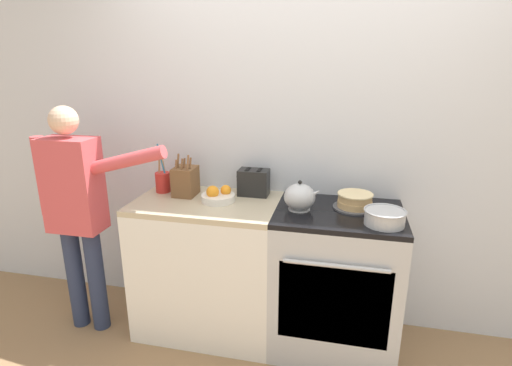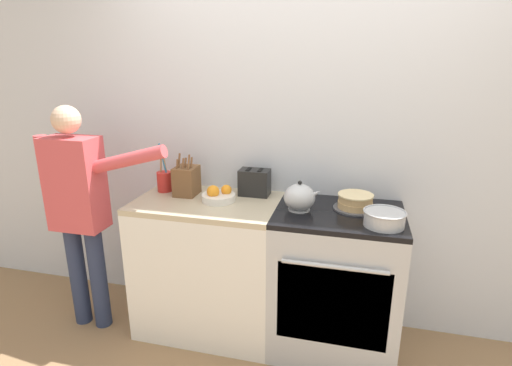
% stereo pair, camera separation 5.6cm
% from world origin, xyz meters
% --- Properties ---
extents(wall_back, '(8.00, 0.04, 2.60)m').
position_xyz_m(wall_back, '(0.00, 0.61, 1.30)').
color(wall_back, silver).
rests_on(wall_back, ground_plane).
extents(counter_cabinet, '(0.91, 0.59, 0.92)m').
position_xyz_m(counter_cabinet, '(-0.60, 0.29, 0.46)').
color(counter_cabinet, white).
rests_on(counter_cabinet, ground_plane).
extents(stove_range, '(0.75, 0.62, 0.92)m').
position_xyz_m(stove_range, '(0.23, 0.29, 0.46)').
color(stove_range, '#B7BABF').
rests_on(stove_range, ground_plane).
extents(layer_cake, '(0.26, 0.26, 0.09)m').
position_xyz_m(layer_cake, '(0.31, 0.37, 0.96)').
color(layer_cake, '#4C4C51').
rests_on(layer_cake, stove_range).
extents(tea_kettle, '(0.23, 0.19, 0.18)m').
position_xyz_m(tea_kettle, '(-0.01, 0.27, 1.00)').
color(tea_kettle, '#B7BABF').
rests_on(tea_kettle, stove_range).
extents(mixing_bowl, '(0.23, 0.23, 0.09)m').
position_xyz_m(mixing_bowl, '(0.47, 0.14, 0.96)').
color(mixing_bowl, '#B7BABF').
rests_on(mixing_bowl, stove_range).
extents(knife_block, '(0.14, 0.17, 0.28)m').
position_xyz_m(knife_block, '(-0.77, 0.37, 1.02)').
color(knife_block, brown).
rests_on(knife_block, counter_cabinet).
extents(utensil_crock, '(0.10, 0.10, 0.34)m').
position_xyz_m(utensil_crock, '(-0.95, 0.41, 1.00)').
color(utensil_crock, red).
rests_on(utensil_crock, counter_cabinet).
extents(fruit_bowl, '(0.21, 0.21, 0.11)m').
position_xyz_m(fruit_bowl, '(-0.53, 0.31, 0.95)').
color(fruit_bowl, silver).
rests_on(fruit_bowl, counter_cabinet).
extents(toaster, '(0.21, 0.13, 0.18)m').
position_xyz_m(toaster, '(-0.34, 0.48, 1.01)').
color(toaster, black).
rests_on(toaster, counter_cabinet).
extents(person_baker, '(0.89, 0.20, 1.52)m').
position_xyz_m(person_baker, '(-1.41, 0.11, 0.90)').
color(person_baker, '#283351').
rests_on(person_baker, ground_plane).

